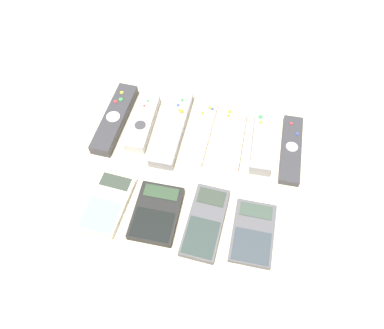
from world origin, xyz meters
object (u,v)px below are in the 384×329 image
object	(u,v)px
remote_1	(143,122)
calculator_1	(156,213)
remote_0	(115,118)
remote_2	(172,128)
remote_5	(262,141)
remote_4	(231,138)
calculator_2	(205,222)
calculator_0	(107,203)
calculator_3	(253,233)
remote_6	(291,149)
remote_3	(202,132)

from	to	relation	value
remote_1	calculator_1	bearing A→B (deg)	-68.70
remote_0	remote_2	size ratio (longest dim) A/B	0.94
remote_0	calculator_1	distance (m)	0.26
remote_2	remote_5	world-z (taller)	remote_5
remote_4	calculator_2	world-z (taller)	remote_4
calculator_0	calculator_2	bearing A→B (deg)	3.61
remote_4	remote_1	bearing A→B (deg)	178.34
remote_0	calculator_0	bearing A→B (deg)	-74.09
calculator_1	remote_1	bearing A→B (deg)	112.14
remote_4	remote_0	bearing A→B (deg)	179.20
calculator_1	calculator_3	distance (m)	0.19
remote_0	remote_6	xyz separation A→B (m)	(0.40, 0.00, -0.00)
remote_1	remote_2	world-z (taller)	same
calculator_0	calculator_1	bearing A→B (deg)	2.63
remote_5	remote_6	bearing A→B (deg)	-6.99
remote_6	calculator_3	distance (m)	0.22
remote_3	calculator_1	size ratio (longest dim) A/B	1.44
calculator_2	remote_4	bearing A→B (deg)	87.87
remote_2	calculator_1	world-z (taller)	remote_2
calculator_0	remote_1	bearing A→B (deg)	90.02
remote_6	calculator_1	distance (m)	0.32
calculator_2	remote_2	bearing A→B (deg)	121.96
remote_1	remote_2	bearing A→B (deg)	-2.70
remote_4	calculator_3	world-z (taller)	remote_4
remote_6	calculator_1	bearing A→B (deg)	-140.58
remote_1	remote_5	distance (m)	0.27
remote_2	remote_5	xyz separation A→B (m)	(0.20, 0.01, 0.00)
remote_2	remote_4	bearing A→B (deg)	0.03
remote_2	remote_3	world-z (taller)	remote_2
remote_0	remote_4	xyz separation A→B (m)	(0.27, 0.00, 0.00)
calculator_1	remote_6	bearing A→B (deg)	39.68
remote_2	calculator_3	bearing A→B (deg)	-44.53
remote_3	remote_4	world-z (taller)	remote_4
remote_0	remote_1	xyz separation A→B (m)	(0.07, 0.00, -0.00)
remote_2	calculator_3	world-z (taller)	remote_2
remote_3	calculator_2	size ratio (longest dim) A/B	1.15
remote_2	calculator_1	bearing A→B (deg)	-84.21
remote_0	remote_3	size ratio (longest dim) A/B	1.11
remote_3	calculator_0	world-z (taller)	remote_3
remote_2	calculator_3	distance (m)	0.30
calculator_1	calculator_2	size ratio (longest dim) A/B	0.80
remote_5	calculator_2	size ratio (longest dim) A/B	1.08
remote_3	calculator_1	world-z (taller)	remote_3
remote_6	remote_2	bearing A→B (deg)	179.09
remote_3	calculator_1	xyz separation A→B (m)	(-0.05, -0.21, -0.00)
remote_3	remote_4	bearing A→B (deg)	-2.72
calculator_1	calculator_3	size ratio (longest dim) A/B	0.96
remote_2	remote_6	world-z (taller)	remote_2
remote_0	calculator_2	bearing A→B (deg)	-37.61
remote_5	calculator_3	distance (m)	0.22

